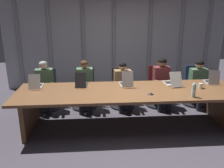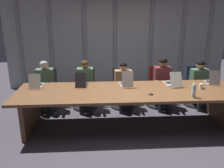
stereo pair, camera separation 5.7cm
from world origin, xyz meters
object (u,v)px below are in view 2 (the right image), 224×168
(office_chair_right_mid, at_px, (158,91))
(coffee_mug_near, at_px, (201,86))
(person_center, at_px, (124,84))
(laptop_right_mid, at_px, (173,82))
(office_chair_left_mid, at_px, (85,93))
(person_right_end, at_px, (201,81))
(office_chair_center, at_px, (123,93))
(laptop_left_end, at_px, (37,84))
(laptop_left_mid, at_px, (82,83))
(water_bottle_primary, at_px, (194,91))
(person_right_mid, at_px, (163,80))
(person_left_end, at_px, (45,84))
(conference_mic_left_side, at_px, (151,94))
(laptop_right_end, at_px, (212,81))
(office_chair_right_end, at_px, (196,91))
(laptop_center, at_px, (126,83))
(person_left_mid, at_px, (85,83))

(office_chair_right_mid, distance_m, coffee_mug_near, 1.28)
(person_center, bearing_deg, laptop_right_mid, 51.68)
(office_chair_left_mid, distance_m, person_right_end, 2.75)
(office_chair_left_mid, xyz_separation_m, office_chair_center, (0.90, -0.00, -0.01))
(laptop_left_end, relative_size, laptop_right_mid, 0.85)
(laptop_left_mid, height_order, water_bottle_primary, laptop_left_mid)
(water_bottle_primary, bearing_deg, laptop_left_end, 165.14)
(person_right_mid, bearing_deg, person_left_end, -90.81)
(laptop_left_end, xyz_separation_m, water_bottle_primary, (2.91, -0.77, 0.06))
(conference_mic_left_side, bearing_deg, laptop_right_end, 22.23)
(person_right_end, distance_m, coffee_mug_near, 1.00)
(water_bottle_primary, bearing_deg, laptop_right_mid, 101.08)
(laptop_left_end, relative_size, office_chair_center, 0.48)
(laptop_right_mid, xyz_separation_m, office_chair_right_end, (0.87, 0.78, -0.48))
(office_chair_center, relative_size, office_chair_right_end, 0.97)
(office_chair_left_mid, xyz_separation_m, person_right_end, (2.73, -0.16, 0.29))
(conference_mic_left_side, bearing_deg, office_chair_right_end, 42.78)
(person_right_mid, bearing_deg, laptop_center, -57.65)
(office_chair_left_mid, bearing_deg, laptop_left_end, -45.29)
(person_left_end, bearing_deg, office_chair_right_mid, 89.63)
(laptop_center, height_order, person_center, person_center)
(person_left_end, distance_m, water_bottle_primary, 3.20)
(laptop_left_mid, height_order, office_chair_right_end, laptop_left_mid)
(laptop_left_end, bearing_deg, person_center, -73.44)
(person_left_end, xyz_separation_m, person_left_mid, (0.91, -0.00, -0.00))
(laptop_left_end, relative_size, coffee_mug_near, 3.42)
(person_left_end, relative_size, water_bottle_primary, 4.44)
(laptop_left_mid, relative_size, laptop_right_mid, 0.82)
(laptop_left_mid, distance_m, office_chair_left_mid, 0.90)
(office_chair_center, bearing_deg, water_bottle_primary, 33.06)
(office_chair_right_end, distance_m, conference_mic_left_side, 2.01)
(office_chair_left_mid, relative_size, office_chair_right_end, 1.00)
(office_chair_right_end, relative_size, person_right_mid, 0.78)
(person_left_end, bearing_deg, laptop_right_end, 76.91)
(office_chair_right_end, bearing_deg, coffee_mug_near, -20.90)
(laptop_left_mid, height_order, conference_mic_left_side, laptop_left_mid)
(office_chair_center, height_order, person_left_mid, person_left_mid)
(office_chair_right_end, distance_m, water_bottle_primary, 1.77)
(person_left_mid, height_order, person_center, person_left_mid)
(laptop_right_mid, relative_size, water_bottle_primary, 1.95)
(office_chair_left_mid, height_order, person_right_mid, person_right_mid)
(office_chair_center, height_order, office_chair_right_end, office_chair_right_end)
(laptop_right_end, bearing_deg, office_chair_left_mid, 82.38)
(office_chair_center, bearing_deg, laptop_right_mid, 47.79)
(person_right_mid, relative_size, water_bottle_primary, 4.56)
(person_left_end, bearing_deg, office_chair_right_end, 88.73)
(laptop_center, bearing_deg, coffee_mug_near, -107.18)
(person_right_mid, bearing_deg, water_bottle_primary, 6.11)
(laptop_left_mid, relative_size, office_chair_left_mid, 0.45)
(laptop_right_mid, relative_size, person_center, 0.46)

